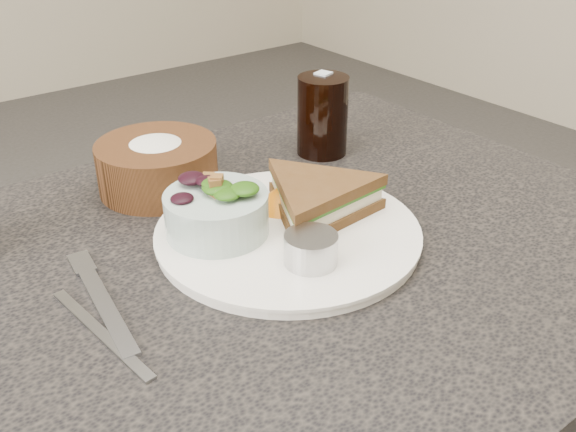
% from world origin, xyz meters
% --- Properties ---
extents(dinner_plate, '(0.30, 0.30, 0.01)m').
position_xyz_m(dinner_plate, '(0.06, 0.01, 0.76)').
color(dinner_plate, white).
rests_on(dinner_plate, dining_table).
extents(sandwich, '(0.19, 0.19, 0.05)m').
position_xyz_m(sandwich, '(0.11, 0.01, 0.79)').
color(sandwich, '#4B3119').
rests_on(sandwich, dinner_plate).
extents(salad_bowl, '(0.14, 0.14, 0.07)m').
position_xyz_m(salad_bowl, '(-0.01, 0.05, 0.80)').
color(salad_bowl, '#9EB4AA').
rests_on(salad_bowl, dinner_plate).
extents(dressing_ramekin, '(0.06, 0.06, 0.03)m').
position_xyz_m(dressing_ramekin, '(0.04, -0.06, 0.78)').
color(dressing_ramekin, '#ACADAE').
rests_on(dressing_ramekin, dinner_plate).
extents(orange_wedge, '(0.10, 0.10, 0.03)m').
position_xyz_m(orange_wedge, '(0.09, 0.05, 0.78)').
color(orange_wedge, orange).
rests_on(orange_wedge, dinner_plate).
extents(fork, '(0.04, 0.17, 0.00)m').
position_xyz_m(fork, '(-0.16, 0.01, 0.75)').
color(fork, '#A4A7B0').
rests_on(fork, dining_table).
extents(knife, '(0.03, 0.17, 0.00)m').
position_xyz_m(knife, '(-0.18, -0.02, 0.75)').
color(knife, '#9A9A9C').
rests_on(knife, dining_table).
extents(bread_basket, '(0.18, 0.18, 0.09)m').
position_xyz_m(bread_basket, '(0.01, 0.21, 0.79)').
color(bread_basket, '#542F17').
rests_on(bread_basket, dining_table).
extents(cola_glass, '(0.10, 0.10, 0.13)m').
position_xyz_m(cola_glass, '(0.26, 0.17, 0.81)').
color(cola_glass, black).
rests_on(cola_glass, dining_table).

